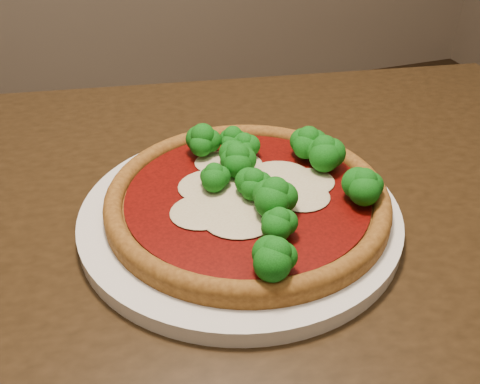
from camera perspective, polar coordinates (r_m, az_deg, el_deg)
name	(u,v)px	position (r m, az deg, el deg)	size (l,w,h in m)	color
dining_table	(204,272)	(0.70, -3.86, -8.50)	(1.21, 0.89, 0.75)	black
plate	(240,215)	(0.60, 0.00, -2.44)	(0.35, 0.35, 0.02)	silver
pizza	(252,190)	(0.59, 1.31, 0.17)	(0.31, 0.31, 0.06)	brown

